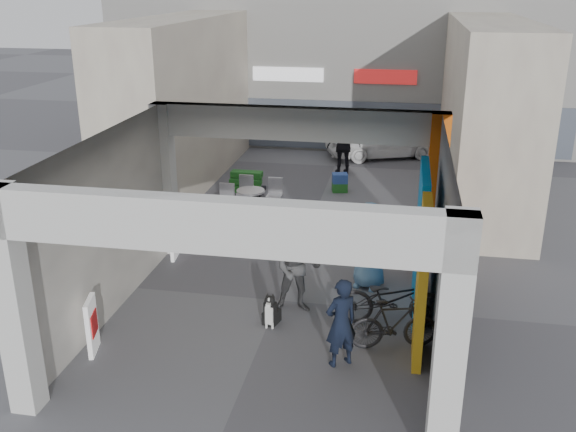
% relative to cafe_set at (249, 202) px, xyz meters
% --- Properties ---
extents(ground, '(90.00, 90.00, 0.00)m').
position_rel_cafe_set_xyz_m(ground, '(1.76, -4.80, -0.34)').
color(ground, '#55555A').
rests_on(ground, ground).
extents(arcade_canopy, '(6.40, 6.45, 6.40)m').
position_rel_cafe_set_xyz_m(arcade_canopy, '(2.30, -5.62, 1.97)').
color(arcade_canopy, beige).
rests_on(arcade_canopy, ground).
extents(far_building, '(18.00, 4.08, 8.00)m').
position_rel_cafe_set_xyz_m(far_building, '(1.76, 9.20, 3.65)').
color(far_building, white).
rests_on(far_building, ground).
extents(plaza_bldg_left, '(2.00, 9.00, 5.00)m').
position_rel_cafe_set_xyz_m(plaza_bldg_left, '(-2.74, 2.70, 2.16)').
color(plaza_bldg_left, beige).
rests_on(plaza_bldg_left, ground).
extents(plaza_bldg_right, '(2.00, 9.00, 5.00)m').
position_rel_cafe_set_xyz_m(plaza_bldg_right, '(6.26, 2.70, 2.16)').
color(plaza_bldg_right, beige).
rests_on(plaza_bldg_right, ground).
extents(bollard_left, '(0.09, 0.09, 0.91)m').
position_rel_cafe_set_xyz_m(bollard_left, '(0.20, -2.48, 0.12)').
color(bollard_left, '#94989D').
rests_on(bollard_left, ground).
extents(bollard_center, '(0.09, 0.09, 0.86)m').
position_rel_cafe_set_xyz_m(bollard_center, '(1.84, -2.47, 0.09)').
color(bollard_center, '#94989D').
rests_on(bollard_center, ground).
extents(bollard_right, '(0.09, 0.09, 0.86)m').
position_rel_cafe_set_xyz_m(bollard_right, '(3.36, -2.38, 0.09)').
color(bollard_right, '#94989D').
rests_on(bollard_right, ground).
extents(advert_board_near, '(0.21, 0.55, 1.00)m').
position_rel_cafe_set_xyz_m(advert_board_near, '(-0.98, -7.21, 0.17)').
color(advert_board_near, white).
rests_on(advert_board_near, ground).
extents(advert_board_far, '(0.16, 0.56, 1.00)m').
position_rel_cafe_set_xyz_m(advert_board_far, '(-0.98, -3.15, 0.17)').
color(advert_board_far, white).
rests_on(advert_board_far, ground).
extents(cafe_set, '(1.57, 1.27, 0.95)m').
position_rel_cafe_set_xyz_m(cafe_set, '(0.00, 0.00, 0.00)').
color(cafe_set, '#AEADB2').
rests_on(cafe_set, ground).
extents(produce_stand, '(1.11, 0.60, 0.73)m').
position_rel_cafe_set_xyz_m(produce_stand, '(-0.45, 1.45, -0.05)').
color(produce_stand, black).
rests_on(produce_stand, ground).
extents(crate_stack, '(0.51, 0.44, 0.56)m').
position_rel_cafe_set_xyz_m(crate_stack, '(2.22, 2.43, -0.06)').
color(crate_stack, '#1B5618').
rests_on(crate_stack, ground).
extents(border_collie, '(0.25, 0.48, 0.67)m').
position_rel_cafe_set_xyz_m(border_collie, '(1.81, -5.77, -0.07)').
color(border_collie, black).
rests_on(border_collie, ground).
extents(man_with_dog, '(0.68, 0.63, 1.55)m').
position_rel_cafe_set_xyz_m(man_with_dog, '(3.21, -6.82, 0.44)').
color(man_with_dog, black).
rests_on(man_with_dog, ground).
extents(man_back_turned, '(0.98, 0.82, 1.81)m').
position_rel_cafe_set_xyz_m(man_back_turned, '(2.20, -5.13, 0.57)').
color(man_back_turned, '#3C3C3F').
rests_on(man_back_turned, ground).
extents(man_elderly, '(1.04, 0.84, 1.84)m').
position_rel_cafe_set_xyz_m(man_elderly, '(3.47, -3.83, 0.59)').
color(man_elderly, '#6394C0').
rests_on(man_elderly, ground).
extents(man_crates, '(1.19, 0.77, 1.89)m').
position_rel_cafe_set_xyz_m(man_crates, '(2.14, 4.29, 0.61)').
color(man_crates, black).
rests_on(man_crates, ground).
extents(bicycle_front, '(2.06, 0.90, 1.05)m').
position_rel_cafe_set_xyz_m(bicycle_front, '(3.99, -5.33, 0.19)').
color(bicycle_front, black).
rests_on(bicycle_front, ground).
extents(bicycle_rear, '(1.61, 0.82, 0.93)m').
position_rel_cafe_set_xyz_m(bicycle_rear, '(4.06, -6.15, 0.13)').
color(bicycle_rear, black).
rests_on(bicycle_rear, ground).
extents(white_van, '(4.23, 2.91, 1.34)m').
position_rel_cafe_set_xyz_m(white_van, '(3.28, 6.70, 0.33)').
color(white_van, white).
rests_on(white_van, ground).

